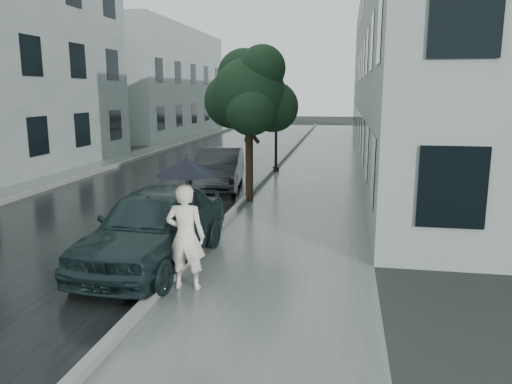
% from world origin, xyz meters
% --- Properties ---
extents(ground, '(120.00, 120.00, 0.00)m').
position_xyz_m(ground, '(0.00, 0.00, 0.00)').
color(ground, black).
rests_on(ground, ground).
extents(sidewalk, '(3.50, 60.00, 0.01)m').
position_xyz_m(sidewalk, '(0.25, 12.00, 0.00)').
color(sidewalk, slate).
rests_on(sidewalk, ground).
extents(kerb_near, '(0.15, 60.00, 0.15)m').
position_xyz_m(kerb_near, '(-1.57, 12.00, 0.07)').
color(kerb_near, slate).
rests_on(kerb_near, ground).
extents(asphalt_road, '(6.85, 60.00, 0.00)m').
position_xyz_m(asphalt_road, '(-5.08, 12.00, 0.00)').
color(asphalt_road, black).
rests_on(asphalt_road, ground).
extents(kerb_far, '(0.15, 60.00, 0.15)m').
position_xyz_m(kerb_far, '(-8.57, 12.00, 0.07)').
color(kerb_far, slate).
rests_on(kerb_far, ground).
extents(sidewalk_far, '(1.70, 60.00, 0.01)m').
position_xyz_m(sidewalk_far, '(-9.50, 12.00, 0.00)').
color(sidewalk_far, '#4C5451').
rests_on(sidewalk_far, ground).
extents(building_near, '(7.02, 36.00, 9.00)m').
position_xyz_m(building_near, '(5.47, 19.50, 4.50)').
color(building_near, '#909E99').
rests_on(building_near, ground).
extents(building_far_b, '(7.02, 18.00, 8.00)m').
position_xyz_m(building_far_b, '(-13.77, 30.00, 4.00)').
color(building_far_b, '#909E99').
rests_on(building_far_b, ground).
extents(pedestrian, '(0.67, 0.46, 1.80)m').
position_xyz_m(pedestrian, '(-1.20, -0.12, 0.91)').
color(pedestrian, silver).
rests_on(pedestrian, sidewalk).
extents(umbrella, '(1.33, 1.33, 1.35)m').
position_xyz_m(umbrella, '(-1.16, -0.10, 2.09)').
color(umbrella, black).
rests_on(umbrella, ground).
extents(street_tree, '(2.86, 2.60, 4.61)m').
position_xyz_m(street_tree, '(-1.45, 6.89, 3.21)').
color(street_tree, '#332619').
rests_on(street_tree, ground).
extents(lamp_post, '(0.84, 0.37, 4.82)m').
position_xyz_m(lamp_post, '(-1.61, 12.67, 2.77)').
color(lamp_post, black).
rests_on(lamp_post, ground).
extents(car_near, '(2.05, 4.51, 1.50)m').
position_xyz_m(car_near, '(-2.20, 0.99, 0.76)').
color(car_near, black).
rests_on(car_near, ground).
extents(car_far, '(1.96, 4.29, 1.36)m').
position_xyz_m(car_far, '(-2.88, 8.70, 0.69)').
color(car_far, '#242729').
rests_on(car_far, ground).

